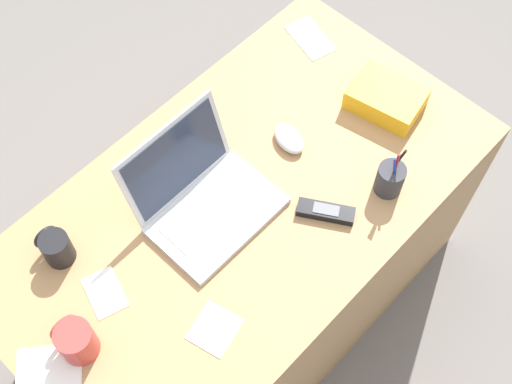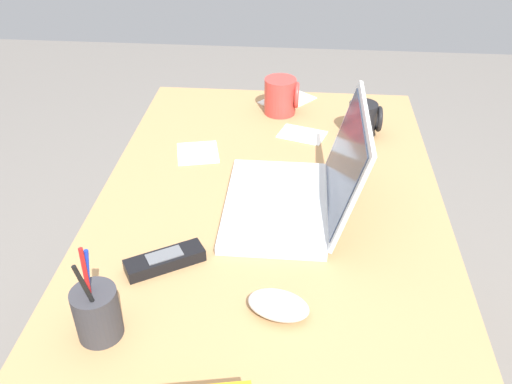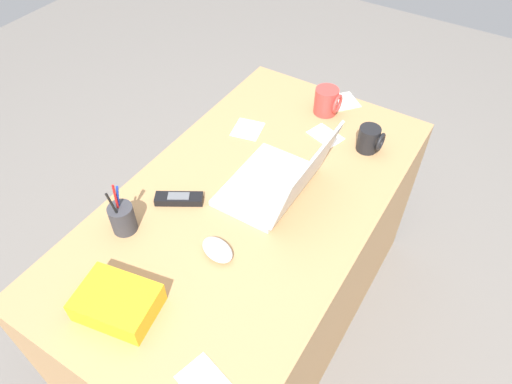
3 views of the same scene
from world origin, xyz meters
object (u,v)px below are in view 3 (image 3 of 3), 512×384
at_px(laptop, 279,181).
at_px(snack_bag, 117,302).
at_px(coffee_mug_white, 326,101).
at_px(pen_holder, 122,218).
at_px(computer_mouse, 217,250).
at_px(cordless_phone, 179,199).
at_px(coffee_mug_tall, 370,139).

distance_m(laptop, snack_bag, 0.58).
xyz_separation_m(coffee_mug_white, pen_holder, (0.82, -0.24, -0.00)).
bearing_deg(pen_holder, snack_bag, 39.75).
relative_size(laptop, coffee_mug_white, 3.23).
xyz_separation_m(computer_mouse, snack_bag, (0.27, -0.11, 0.02)).
distance_m(computer_mouse, cordless_phone, 0.24).
relative_size(coffee_mug_white, snack_bag, 0.51).
bearing_deg(cordless_phone, pen_holder, -21.66).
relative_size(coffee_mug_white, pen_holder, 0.57).
xyz_separation_m(computer_mouse, pen_holder, (0.07, -0.28, 0.03)).
bearing_deg(pen_holder, cordless_phone, 158.34).
distance_m(laptop, coffee_mug_tall, 0.37).
bearing_deg(computer_mouse, snack_bag, -6.46).
distance_m(coffee_mug_white, snack_bag, 1.02).
bearing_deg(coffee_mug_white, computer_mouse, 2.75).
bearing_deg(pen_holder, coffee_mug_white, 163.32).
xyz_separation_m(laptop, pen_holder, (0.36, -0.31, -0.00)).
bearing_deg(pen_holder, laptop, 139.91).
xyz_separation_m(coffee_mug_white, snack_bag, (1.02, -0.07, -0.02)).
bearing_deg(coffee_mug_tall, laptop, -24.90).
bearing_deg(coffee_mug_tall, cordless_phone, -36.57).
bearing_deg(coffee_mug_white, snack_bag, -4.16).
height_order(coffee_mug_tall, pen_holder, pen_holder).
bearing_deg(snack_bag, pen_holder, -140.25).
relative_size(coffee_mug_tall, cordless_phone, 0.61).
distance_m(cordless_phone, pen_holder, 0.18).
bearing_deg(coffee_mug_white, laptop, 7.74).
bearing_deg(snack_bag, computer_mouse, 158.13).
height_order(laptop, computer_mouse, laptop).
height_order(coffee_mug_tall, snack_bag, coffee_mug_tall).
bearing_deg(cordless_phone, laptop, 129.29).
xyz_separation_m(laptop, snack_bag, (0.57, -0.14, -0.02)).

